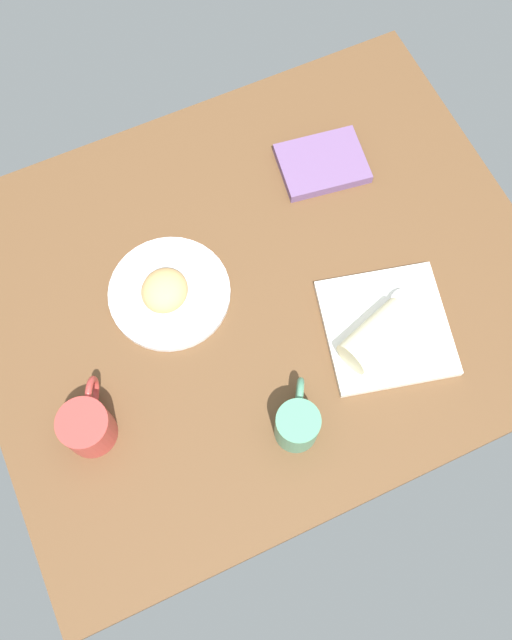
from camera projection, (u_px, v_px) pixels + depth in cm
name	position (u px, v px, depth cm)	size (l,w,h in cm)	color
dining_table	(258.00, 290.00, 135.87)	(110.00, 90.00, 4.00)	brown
round_plate	(170.00, 293.00, 132.75)	(23.59, 23.59, 1.40)	white
scone_pastry	(165.00, 290.00, 128.93)	(9.23, 8.66, 5.95)	tan
square_plate	(386.00, 328.00, 130.08)	(23.03, 23.03, 1.60)	white
sauce_cup	(405.00, 304.00, 129.58)	(5.75, 5.75, 2.30)	silver
breakfast_wrap	(377.00, 336.00, 125.00)	(6.87, 6.87, 13.84)	beige
book_stack	(322.00, 163.00, 142.74)	(19.31, 15.71, 2.22)	#6B4C7A
coffee_mug	(87.00, 426.00, 119.54)	(9.42, 13.08, 9.01)	#B23833
second_mug	(297.00, 423.00, 119.53)	(8.81, 11.78, 9.28)	#4C8C6B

